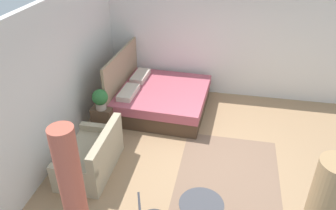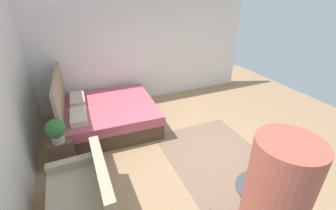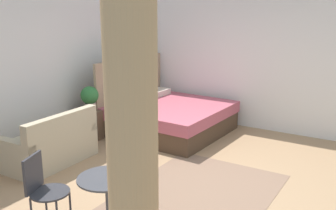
{
  "view_description": "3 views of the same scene",
  "coord_description": "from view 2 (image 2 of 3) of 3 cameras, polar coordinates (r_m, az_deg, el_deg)",
  "views": [
    {
      "loc": [
        -4.86,
        -0.11,
        4.16
      ],
      "look_at": [
        0.24,
        0.93,
        1.06
      ],
      "focal_mm": 35.36,
      "sensor_mm": 36.0,
      "label": 1
    },
    {
      "loc": [
        -3.08,
        1.98,
        2.94
      ],
      "look_at": [
        0.72,
        0.33,
        0.8
      ],
      "focal_mm": 24.32,
      "sensor_mm": 36.0,
      "label": 2
    },
    {
      "loc": [
        -4.43,
        -2.37,
        2.4
      ],
      "look_at": [
        -0.06,
        0.32,
        1.08
      ],
      "focal_mm": 41.16,
      "sensor_mm": 36.0,
      "label": 3
    }
  ],
  "objects": [
    {
      "name": "potted_plant",
      "position": [
        4.34,
        -26.32,
        -5.62
      ],
      "size": [
        0.33,
        0.33,
        0.45
      ],
      "color": "tan",
      "rests_on": "nightstand"
    },
    {
      "name": "nightstand",
      "position": [
        4.7,
        -25.05,
        -10.36
      ],
      "size": [
        0.43,
        0.44,
        0.54
      ],
      "color": "brown",
      "rests_on": "ground"
    },
    {
      "name": "ground_plane",
      "position": [
        4.71,
        7.33,
        -11.85
      ],
      "size": [
        8.84,
        8.98,
        0.02
      ],
      "primitive_type": "cube",
      "color": "#9E7A56"
    },
    {
      "name": "area_rug",
      "position": [
        4.63,
        12.32,
        -12.86
      ],
      "size": [
        2.42,
        1.8,
        0.01
      ],
      "primitive_type": "cube",
      "color": "#7F604C",
      "rests_on": "ground"
    },
    {
      "name": "balcony_table",
      "position": [
        3.42,
        21.53,
        -21.22
      ],
      "size": [
        0.62,
        0.62,
        0.69
      ],
      "color": "#3F3F44",
      "rests_on": "ground"
    },
    {
      "name": "couch",
      "position": [
        3.67,
        -20.33,
        -21.48
      ],
      "size": [
        1.4,
        0.84,
        0.84
      ],
      "color": "tan",
      "rests_on": "ground"
    },
    {
      "name": "bed",
      "position": [
        5.51,
        -14.92,
        -2.16
      ],
      "size": [
        2.11,
        2.1,
        1.39
      ],
      "color": "#473323",
      "rests_on": "ground"
    },
    {
      "name": "wall_right",
      "position": [
        6.5,
        -5.2,
        13.84
      ],
      "size": [
        0.12,
        5.98,
        2.89
      ],
      "primitive_type": "cube",
      "color": "silver",
      "rests_on": "ground"
    }
  ]
}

